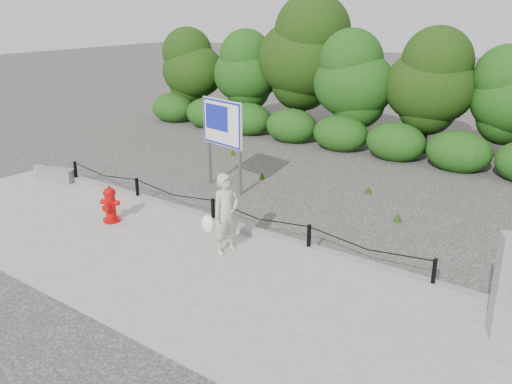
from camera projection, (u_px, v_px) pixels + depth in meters
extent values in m
plane|color=#2D2B28|center=(213.00, 227.00, 12.22)|extent=(90.00, 90.00, 0.00)
cube|color=gray|center=(147.00, 257.00, 10.69)|extent=(14.00, 4.00, 0.08)
cube|color=slate|center=(215.00, 220.00, 12.21)|extent=(14.00, 0.22, 0.14)
cube|color=black|center=(76.00, 172.00, 14.91)|extent=(0.06, 0.06, 0.60)
cube|color=black|center=(137.00, 189.00, 13.50)|extent=(0.06, 0.06, 0.60)
cube|color=black|center=(213.00, 211.00, 12.09)|extent=(0.06, 0.06, 0.60)
cube|color=black|center=(309.00, 239.00, 10.68)|extent=(0.06, 0.06, 0.60)
cube|color=black|center=(434.00, 275.00, 9.28)|extent=(0.06, 0.06, 0.60)
cylinder|color=black|center=(104.00, 172.00, 14.13)|extent=(2.50, 0.02, 0.02)
cylinder|color=black|center=(173.00, 191.00, 12.72)|extent=(2.50, 0.02, 0.02)
cylinder|color=black|center=(258.00, 214.00, 11.32)|extent=(2.50, 0.02, 0.02)
cylinder|color=black|center=(368.00, 245.00, 9.91)|extent=(2.50, 0.02, 0.02)
cylinder|color=black|center=(194.00, 98.00, 23.21)|extent=(0.18, 0.18, 1.87)
ellipsoid|color=#2E5313|center=(193.00, 66.00, 22.77)|extent=(2.77, 2.40, 3.00)
cylinder|color=black|center=(246.00, 102.00, 22.10)|extent=(0.18, 0.18, 1.86)
ellipsoid|color=#2E5313|center=(246.00, 70.00, 21.67)|extent=(2.76, 2.39, 2.98)
cylinder|color=black|center=(304.00, 99.00, 20.89)|extent=(0.18, 0.18, 2.52)
ellipsoid|color=#2E5313|center=(305.00, 52.00, 20.31)|extent=(3.73, 3.22, 4.03)
cylinder|color=black|center=(352.00, 118.00, 18.97)|extent=(0.18, 0.18, 1.95)
ellipsoid|color=#2E5313|center=(354.00, 78.00, 18.52)|extent=(2.88, 2.49, 3.11)
cylinder|color=black|center=(426.00, 124.00, 17.86)|extent=(0.18, 0.18, 2.01)
ellipsoid|color=#2E5313|center=(430.00, 81.00, 17.39)|extent=(2.98, 2.57, 3.22)
cylinder|color=black|center=(509.00, 136.00, 16.79)|extent=(0.18, 0.18, 1.77)
cylinder|color=#B40607|center=(112.00, 220.00, 12.32)|extent=(0.51, 0.51, 0.07)
cylinder|color=#B40607|center=(111.00, 206.00, 12.21)|extent=(0.31, 0.31, 0.59)
cylinder|color=#B40607|center=(109.00, 193.00, 12.11)|extent=(0.37, 0.37, 0.05)
ellipsoid|color=#B40607|center=(109.00, 192.00, 12.10)|extent=(0.33, 0.33, 0.19)
cylinder|color=#B40607|center=(109.00, 187.00, 12.06)|extent=(0.09, 0.09, 0.05)
cylinder|color=#B40607|center=(104.00, 202.00, 12.22)|extent=(0.15, 0.15, 0.12)
cylinder|color=#B40607|center=(117.00, 203.00, 12.14)|extent=(0.15, 0.15, 0.12)
cylinder|color=#B40607|center=(107.00, 208.00, 12.04)|extent=(0.20, 0.18, 0.16)
cylinder|color=slate|center=(105.00, 210.00, 12.14)|extent=(0.01, 0.06, 0.13)
imported|color=#B5B49B|center=(226.00, 214.00, 10.56)|extent=(0.54, 0.68, 1.63)
ellipsoid|color=white|center=(208.00, 224.00, 10.73)|extent=(0.29, 0.23, 0.39)
cube|color=slate|center=(56.00, 175.00, 15.07)|extent=(1.15, 0.71, 0.35)
cube|color=slate|center=(209.00, 141.00, 14.77)|extent=(0.08, 0.08, 2.43)
cube|color=slate|center=(240.00, 150.00, 13.88)|extent=(0.08, 0.08, 2.43)
cube|color=white|center=(222.00, 123.00, 14.09)|extent=(1.50, 0.33, 1.22)
cube|color=#15219D|center=(221.00, 123.00, 14.07)|extent=(1.47, 0.28, 1.18)
cube|color=#15219D|center=(217.00, 117.00, 14.15)|extent=(0.90, 0.17, 0.67)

